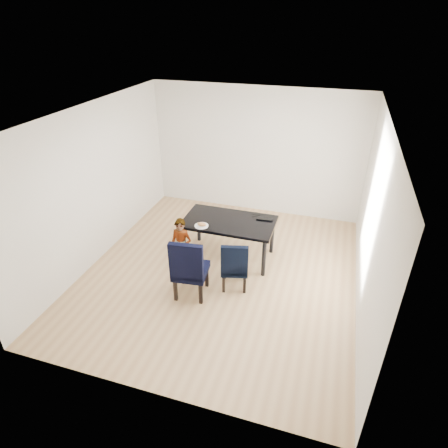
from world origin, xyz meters
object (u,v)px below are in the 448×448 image
(dining_table, at_px, (229,239))
(plate, at_px, (201,226))
(laptop, at_px, (265,218))
(chair_right, at_px, (235,264))
(chair_left, at_px, (191,266))
(child, at_px, (181,247))

(dining_table, height_order, plate, plate)
(plate, bearing_deg, laptop, 31.14)
(chair_right, bearing_deg, laptop, 62.19)
(dining_table, distance_m, plate, 0.64)
(dining_table, relative_size, chair_left, 1.51)
(chair_left, distance_m, laptop, 1.69)
(chair_left, relative_size, child, 1.02)
(dining_table, bearing_deg, plate, -141.68)
(chair_left, distance_m, child, 0.58)
(chair_left, height_order, laptop, chair_left)
(laptop, bearing_deg, chair_right, 73.64)
(chair_right, height_order, child, child)
(chair_right, distance_m, laptop, 1.14)
(chair_left, bearing_deg, child, 120.45)
(dining_table, distance_m, laptop, 0.75)
(child, xyz_separation_m, laptop, (1.21, 0.97, 0.24))
(chair_right, xyz_separation_m, laptop, (0.26, 1.06, 0.32))
(chair_left, xyz_separation_m, child, (-0.35, 0.47, -0.01))
(chair_right, height_order, plate, chair_right)
(plate, height_order, laptop, laptop)
(dining_table, distance_m, chair_left, 1.20)
(child, xyz_separation_m, plate, (0.23, 0.38, 0.24))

